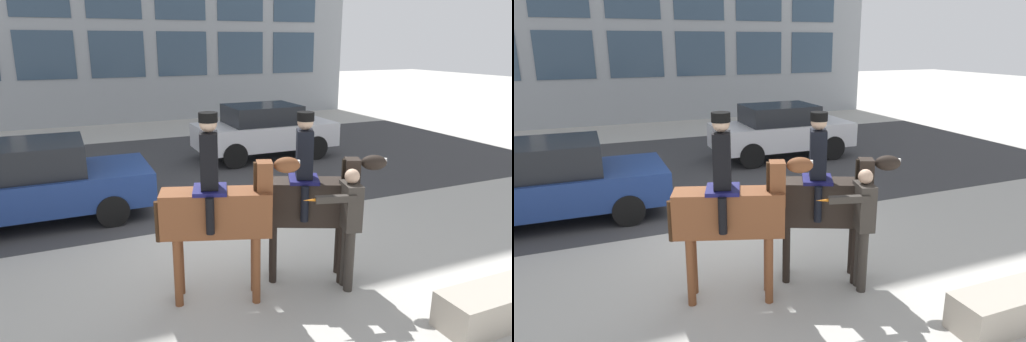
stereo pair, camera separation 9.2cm
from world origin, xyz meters
TOP-DOWN VIEW (x-y plane):
  - ground_plane at (0.00, 0.00)m, footprint 80.00×80.00m
  - road_surface at (0.00, 4.75)m, footprint 21.81×8.50m
  - mounted_horse_lead at (-0.67, -2.02)m, footprint 1.82×0.89m
  - mounted_horse_companion at (0.71, -1.99)m, footprint 1.73×1.02m
  - pedestrian_bystander at (1.04, -2.48)m, footprint 0.90×0.44m
  - street_car_near_lane at (-3.13, 2.06)m, footprint 4.44×1.94m
  - street_car_far_lane at (3.11, 4.95)m, footprint 4.14×1.86m

SIDE VIEW (x-z plane):
  - ground_plane at x=0.00m, z-range 0.00..0.00m
  - road_surface at x=0.00m, z-range 0.00..0.01m
  - street_car_near_lane at x=-3.13m, z-range 0.01..1.58m
  - street_car_far_lane at x=3.11m, z-range 0.04..1.63m
  - pedestrian_bystander at x=1.04m, z-range 0.16..1.92m
  - mounted_horse_companion at x=0.71m, z-range 0.03..2.51m
  - mounted_horse_lead at x=-0.67m, z-range 0.05..2.60m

